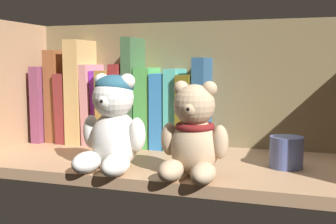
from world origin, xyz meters
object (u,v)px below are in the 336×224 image
(book_10, at_px, (163,110))
(book_6, at_px, (114,107))
(book_8, at_px, (135,92))
(book_3, at_px, (84,92))
(book_2, at_px, (72,107))
(book_5, at_px, (104,107))
(pillar_candle, at_px, (286,152))
(book_11, at_px, (176,108))
(book_0, at_px, (50,103))
(book_1, at_px, (60,96))
(book_9, at_px, (148,107))
(book_12, at_px, (190,112))
(book_7, at_px, (125,104))
(book_13, at_px, (203,104))
(teddy_bear_smaller, at_px, (193,136))
(book_4, at_px, (95,104))
(teddy_bear_larger, at_px, (113,124))

(book_10, bearing_deg, book_6, 180.00)
(book_8, bearing_deg, book_3, 180.00)
(book_2, xyz_separation_m, book_6, (0.11, 0.00, 0.00))
(book_5, distance_m, pillar_candle, 0.43)
(book_11, bearing_deg, book_0, 180.00)
(book_1, relative_size, pillar_candle, 3.68)
(book_1, distance_m, book_5, 0.12)
(book_3, bearing_deg, book_6, 0.00)
(book_9, bearing_deg, book_12, 0.00)
(book_1, distance_m, pillar_candle, 0.55)
(book_9, bearing_deg, book_1, 180.00)
(book_0, xyz_separation_m, book_6, (0.17, 0.00, -0.00))
(book_7, relative_size, book_13, 0.93)
(book_0, height_order, book_8, book_8)
(book_7, height_order, teddy_bear_smaller, book_7)
(book_0, distance_m, teddy_bear_smaller, 0.48)
(book_12, height_order, pillar_candle, book_12)
(book_0, xyz_separation_m, book_9, (0.25, 0.00, -0.00))
(book_0, distance_m, book_4, 0.12)
(book_4, distance_m, book_5, 0.02)
(book_2, xyz_separation_m, book_10, (0.23, 0.00, 0.00))
(teddy_bear_smaller, bearing_deg, book_8, 130.48)
(book_4, xyz_separation_m, book_7, (0.08, -0.00, 0.00))
(book_2, xyz_separation_m, book_3, (0.03, 0.00, 0.04))
(book_0, distance_m, book_10, 0.29)
(teddy_bear_smaller, bearing_deg, book_12, 106.45)
(book_10, xyz_separation_m, book_12, (0.06, 0.00, -0.00))
(book_7, relative_size, book_9, 1.04)
(book_8, bearing_deg, book_7, -180.00)
(teddy_bear_smaller, height_order, pillar_candle, teddy_bear_smaller)
(book_5, height_order, teddy_bear_smaller, book_5)
(book_6, xyz_separation_m, book_12, (0.18, 0.00, -0.00))
(book_6, xyz_separation_m, book_10, (0.12, -0.00, -0.00))
(book_13, height_order, pillar_candle, book_13)
(book_12, xyz_separation_m, teddy_bear_smaller, (0.07, -0.23, -0.01))
(book_6, height_order, book_11, book_11)
(book_7, distance_m, book_13, 0.18)
(book_3, height_order, book_10, book_3)
(teddy_bear_larger, bearing_deg, book_1, 137.66)
(book_4, distance_m, book_7, 0.08)
(book_11, xyz_separation_m, book_13, (0.06, 0.00, 0.01))
(book_12, bearing_deg, book_13, -0.00)
(book_5, relative_size, book_11, 0.97)
(book_8, distance_m, pillar_candle, 0.37)
(book_12, bearing_deg, book_10, -180.00)
(book_11, relative_size, book_13, 0.88)
(book_9, bearing_deg, book_0, 180.00)
(book_7, height_order, book_10, book_7)
(book_8, distance_m, book_13, 0.16)
(book_3, bearing_deg, book_12, 0.00)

